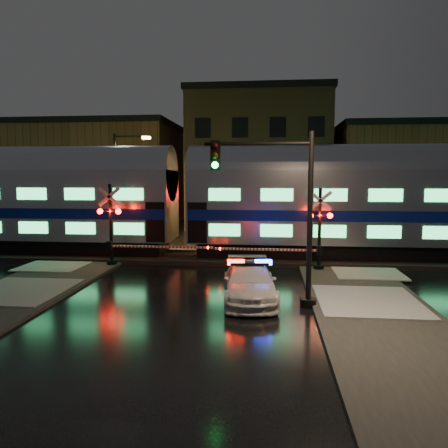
{
  "coord_description": "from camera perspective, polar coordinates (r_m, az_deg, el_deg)",
  "views": [
    {
      "loc": [
        3.02,
        -18.42,
        4.47
      ],
      "look_at": [
        0.83,
        2.5,
        2.2
      ],
      "focal_mm": 35.0,
      "sensor_mm": 36.0,
      "label": 1
    }
  ],
  "objects": [
    {
      "name": "building_left",
      "position": [
        43.48,
        -15.73,
        5.97
      ],
      "size": [
        14.0,
        10.0,
        9.0
      ],
      "primitive_type": "cube",
      "color": "brown",
      "rests_on": "ground"
    },
    {
      "name": "building_right",
      "position": [
        42.16,
        22.59,
        5.39
      ],
      "size": [
        12.0,
        10.0,
        8.5
      ],
      "primitive_type": "cube",
      "color": "brown",
      "rests_on": "ground"
    },
    {
      "name": "crossing_signal_right",
      "position": [
        21.01,
        11.4,
        -1.71
      ],
      "size": [
        5.6,
        0.65,
        3.96
      ],
      "color": "black",
      "rests_on": "ground"
    },
    {
      "name": "train",
      "position": [
        23.92,
        -5.54,
        3.53
      ],
      "size": [
        51.0,
        3.12,
        5.92
      ],
      "color": "black",
      "rests_on": "ballast"
    },
    {
      "name": "crossing_signal_left",
      "position": [
        22.21,
        -13.76,
        -1.16
      ],
      "size": [
        5.83,
        0.66,
        4.13
      ],
      "color": "black",
      "rests_on": "ground"
    },
    {
      "name": "building_mid",
      "position": [
        40.95,
        4.59,
        7.93
      ],
      "size": [
        12.0,
        11.0,
        11.5
      ],
      "primitive_type": "cube",
      "color": "brown",
      "rests_on": "ground"
    },
    {
      "name": "ground",
      "position": [
        19.19,
        -3.26,
        -7.32
      ],
      "size": [
        120.0,
        120.0,
        0.0
      ],
      "primitive_type": "plane",
      "color": "black",
      "rests_on": "ground"
    },
    {
      "name": "sidewalk_right",
      "position": [
        13.63,
        21.0,
        -13.14
      ],
      "size": [
        4.0,
        20.0,
        0.12
      ],
      "primitive_type": "cube",
      "color": "#2D2D2D",
      "rests_on": "ground"
    },
    {
      "name": "streetlight",
      "position": [
        29.07,
        -13.49,
        5.39
      ],
      "size": [
        2.41,
        0.25,
        7.22
      ],
      "color": "black",
      "rests_on": "ground"
    },
    {
      "name": "ballast",
      "position": [
        24.01,
        -1.35,
        -4.28
      ],
      "size": [
        90.0,
        4.2,
        0.24
      ],
      "primitive_type": "cube",
      "color": "black",
      "rests_on": "ground"
    },
    {
      "name": "police_car",
      "position": [
        16.01,
        3.34,
        -7.58
      ],
      "size": [
        2.27,
        4.72,
        1.48
      ],
      "rotation": [
        0.0,
        0.0,
        0.09
      ],
      "color": "silver",
      "rests_on": "ground"
    },
    {
      "name": "traffic_light",
      "position": [
        14.92,
        7.59,
        1.15
      ],
      "size": [
        3.87,
        0.7,
        5.99
      ],
      "rotation": [
        0.0,
        0.0,
        -0.21
      ],
      "color": "black",
      "rests_on": "ground"
    }
  ]
}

